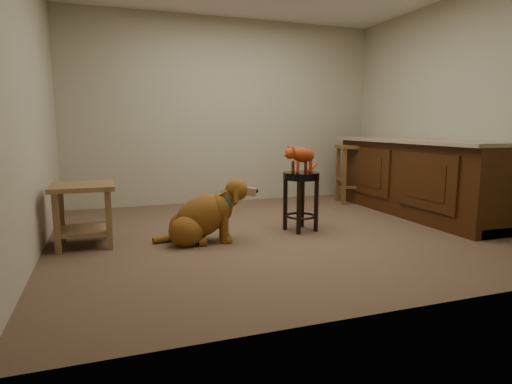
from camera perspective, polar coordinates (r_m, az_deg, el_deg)
name	(u,v)px	position (r m, az deg, el deg)	size (l,w,h in m)	color
floor	(279,232)	(4.50, 3.13, -5.41)	(4.50, 4.00, 0.01)	brown
room_shell	(281,67)	(4.39, 3.32, 16.28)	(4.54, 4.04, 2.62)	#A5A185
cabinet_run	(415,180)	(5.68, 20.42, 1.55)	(0.70, 2.56, 0.94)	#3D1F0A
padded_stool	(301,189)	(4.52, 6.00, 0.34)	(0.39, 0.39, 0.62)	black
wood_stool	(353,173)	(6.32, 12.83, 2.52)	(0.55, 0.55, 0.83)	brown
side_table	(84,205)	(4.25, -22.00, -1.65)	(0.56, 0.56, 0.58)	brown
golden_retriever	(203,217)	(4.11, -7.10, -3.38)	(1.00, 0.54, 0.64)	brown
tabby_kitten	(300,156)	(4.47, 5.95, 4.83)	(0.48, 0.27, 0.32)	#9C300F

